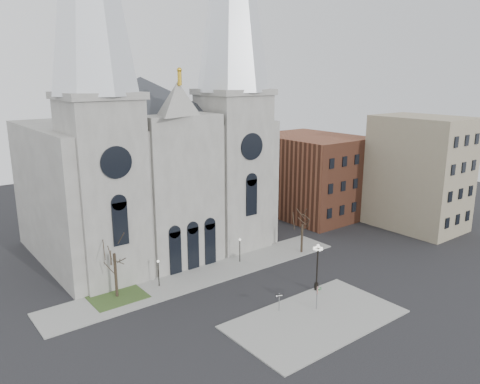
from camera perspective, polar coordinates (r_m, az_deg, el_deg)
ground at (r=51.29m, az=2.63°, el=-14.11°), size 160.00×160.00×0.00m
sidewalk_near at (r=49.96m, az=9.20°, el=-15.02°), size 18.00×10.00×0.14m
sidewalk_far at (r=59.19m, az=-4.39°, el=-10.04°), size 40.00×6.00×0.14m
grass_patch at (r=55.37m, az=-14.74°, el=-12.25°), size 6.00×5.00×0.18m
cathedral at (r=64.56m, az=-10.59°, el=8.74°), size 33.00×26.66×54.00m
bg_building_brick at (r=83.68m, az=8.60°, el=2.04°), size 14.00×18.00×14.00m
bg_building_tan at (r=80.05m, az=20.98°, el=2.18°), size 10.00×14.00×18.00m
tree_left at (r=53.21m, az=-15.11°, el=-6.93°), size 3.20×3.20×7.50m
tree_right at (r=65.13m, az=7.62°, el=-3.70°), size 3.20×3.20×6.00m
ped_lamp_left at (r=55.92m, az=-9.92°, el=-9.19°), size 0.32×0.32×3.26m
ped_lamp_right at (r=61.92m, az=-0.02°, el=-6.62°), size 0.32×0.32×3.26m
stop_sign at (r=50.81m, az=9.38°, el=-12.04°), size 0.88×0.39×2.63m
globe_lamp at (r=54.40m, az=9.42°, el=-8.33°), size 1.56×1.56×5.59m
one_way_sign at (r=50.29m, az=4.80°, el=-12.84°), size 0.82×0.35×1.97m
street_name_sign at (r=51.97m, az=9.41°, el=-12.25°), size 0.64×0.08×2.00m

